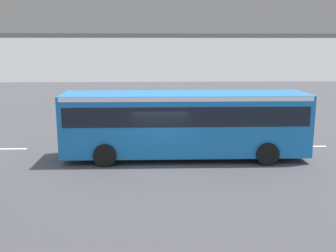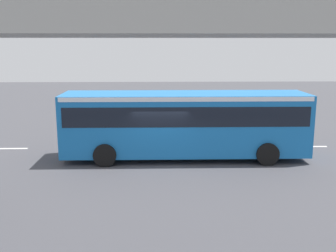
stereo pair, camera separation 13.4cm
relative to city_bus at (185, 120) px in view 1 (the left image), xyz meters
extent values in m
plane|color=#424247|center=(1.19, 0.63, -1.88)|extent=(80.00, 80.00, 0.00)
cube|color=#196BB7|center=(-0.01, 0.00, -0.17)|extent=(11.50, 2.55, 2.86)
cube|color=black|center=(-0.01, 0.00, 0.35)|extent=(11.04, 2.59, 0.90)
cube|color=white|center=(-0.01, 0.00, 1.15)|extent=(11.27, 2.58, 0.20)
cube|color=black|center=(5.76, 0.00, 0.18)|extent=(0.04, 2.24, 1.20)
cylinder|color=black|center=(3.67, 1.27, -1.36)|extent=(1.04, 0.30, 1.04)
cylinder|color=black|center=(3.67, -1.27, -1.36)|extent=(1.04, 0.30, 1.04)
cylinder|color=black|center=(-3.69, 1.27, -1.36)|extent=(1.04, 0.30, 1.04)
cylinder|color=black|center=(-3.69, -1.27, -1.36)|extent=(1.04, 0.30, 1.04)
cylinder|color=slate|center=(3.86, -3.44, -0.48)|extent=(0.08, 0.08, 2.80)
cube|color=red|center=(3.86, -3.44, 0.62)|extent=(0.04, 0.60, 0.60)
cube|color=silver|center=(-6.81, -1.94, -1.88)|extent=(2.00, 0.20, 0.01)
cube|color=silver|center=(-2.81, -1.94, -1.88)|extent=(2.00, 0.20, 0.01)
cube|color=silver|center=(1.19, -1.94, -1.88)|extent=(2.00, 0.20, 0.01)
cube|color=silver|center=(5.19, -1.94, -1.88)|extent=(2.00, 0.20, 0.01)
cube|color=silver|center=(9.19, -1.94, -1.88)|extent=(2.00, 0.20, 0.01)
cube|color=#9E9E99|center=(1.19, 13.34, 3.86)|extent=(27.88, 2.60, 0.50)
camera|label=1|loc=(1.41, 18.32, 3.52)|focal=42.01mm
camera|label=2|loc=(1.27, 18.33, 3.52)|focal=42.01mm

